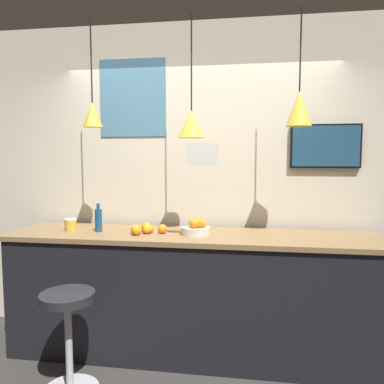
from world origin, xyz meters
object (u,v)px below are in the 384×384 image
(bar_stool, at_px, (68,324))
(mounted_tv, at_px, (325,146))
(juice_bottle, at_px, (98,220))
(spread_jar, at_px, (71,225))
(fruit_bowl, at_px, (196,228))

(bar_stool, bearing_deg, mounted_tv, 29.19)
(juice_bottle, relative_size, spread_jar, 2.34)
(fruit_bowl, height_order, spread_jar, fruit_bowl)
(spread_jar, height_order, mounted_tv, mounted_tv)
(juice_bottle, bearing_deg, mounted_tv, 12.33)
(fruit_bowl, relative_size, mounted_tv, 0.40)
(bar_stool, xyz_separation_m, fruit_bowl, (0.82, 0.64, 0.59))
(fruit_bowl, xyz_separation_m, juice_bottle, (-0.84, 0.00, 0.05))
(juice_bottle, xyz_separation_m, mounted_tv, (1.93, 0.42, 0.63))
(mounted_tv, bearing_deg, bar_stool, -150.81)
(juice_bottle, height_order, spread_jar, juice_bottle)
(bar_stool, relative_size, spread_jar, 7.07)
(fruit_bowl, distance_m, juice_bottle, 0.85)
(spread_jar, relative_size, mounted_tv, 0.17)
(bar_stool, xyz_separation_m, spread_jar, (-0.28, 0.64, 0.59))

